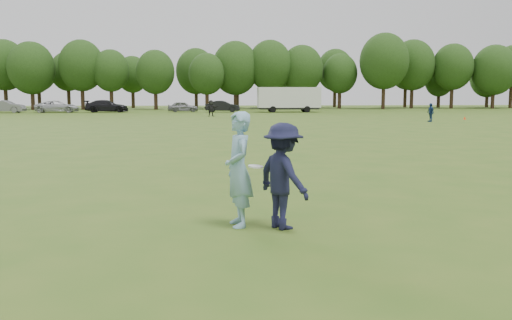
% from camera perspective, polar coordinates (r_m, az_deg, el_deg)
% --- Properties ---
extents(ground, '(200.00, 200.00, 0.00)m').
position_cam_1_polar(ground, '(10.55, 1.76, -6.14)').
color(ground, '#365919').
rests_on(ground, ground).
extents(thrower, '(0.63, 0.84, 2.08)m').
position_cam_1_polar(thrower, '(9.76, -1.84, -0.99)').
color(thrower, '#80AFC6').
rests_on(thrower, ground).
extents(defender, '(1.23, 1.41, 1.89)m').
position_cam_1_polar(defender, '(9.62, 2.88, -1.69)').
color(defender, '#181935').
rests_on(defender, ground).
extents(player_far_b, '(0.50, 0.97, 1.59)m').
position_cam_1_polar(player_far_b, '(48.62, 17.90, 4.78)').
color(player_far_b, navy).
rests_on(player_far_b, ground).
extents(player_far_d, '(1.67, 0.85, 1.72)m').
position_cam_1_polar(player_far_d, '(57.47, -4.76, 5.46)').
color(player_far_d, black).
rests_on(player_far_d, ground).
extents(car_b, '(4.77, 1.72, 1.57)m').
position_cam_1_polar(car_b, '(74.52, -24.91, 5.12)').
color(car_b, slate).
rests_on(car_b, ground).
extents(car_c, '(5.57, 3.00, 1.49)m').
position_cam_1_polar(car_c, '(73.10, -20.18, 5.29)').
color(car_c, '#B5B6BA').
rests_on(car_c, ground).
extents(car_d, '(5.44, 2.29, 1.57)m').
position_cam_1_polar(car_d, '(72.29, -15.44, 5.48)').
color(car_d, black).
rests_on(car_d, ground).
extents(car_e, '(4.15, 2.09, 1.36)m').
position_cam_1_polar(car_e, '(71.59, -7.69, 5.57)').
color(car_e, slate).
rests_on(car_e, ground).
extents(car_f, '(4.61, 2.09, 1.47)m').
position_cam_1_polar(car_f, '(70.63, -3.53, 5.65)').
color(car_f, black).
rests_on(car_f, ground).
extents(field_cone, '(0.28, 0.28, 0.30)m').
position_cam_1_polar(field_cone, '(53.88, 21.12, 4.15)').
color(field_cone, '#F23F0C').
rests_on(field_cone, ground).
extents(disc_in_play, '(0.29, 0.29, 0.06)m').
position_cam_1_polar(disc_in_play, '(9.59, -0.03, -0.68)').
color(disc_in_play, white).
rests_on(disc_in_play, ground).
extents(cargo_trailer, '(9.00, 2.75, 3.20)m').
position_cam_1_polar(cargo_trailer, '(70.33, 3.47, 6.49)').
color(cargo_trailer, white).
rests_on(cargo_trailer, ground).
extents(treeline, '(130.35, 18.39, 11.74)m').
position_cam_1_polar(treeline, '(87.28, -2.26, 9.55)').
color(treeline, '#332114').
rests_on(treeline, ground).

